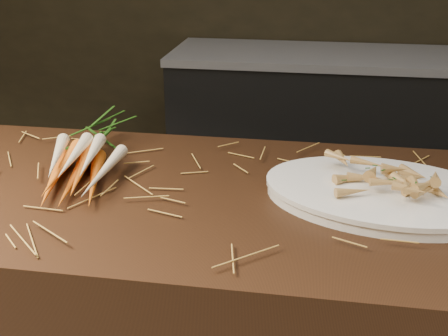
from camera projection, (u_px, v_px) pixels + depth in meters
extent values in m
cube|color=black|center=(340.00, 133.00, 3.07)|extent=(1.80, 0.60, 0.80)
cube|color=#99999E|center=(346.00, 57.00, 2.91)|extent=(1.82, 0.62, 0.04)
cone|color=#C55812|center=(54.00, 179.00, 1.24)|extent=(0.10, 0.28, 0.04)
cone|color=#C55812|center=(74.00, 179.00, 1.24)|extent=(0.08, 0.28, 0.04)
cone|color=#C55812|center=(94.00, 179.00, 1.24)|extent=(0.11, 0.28, 0.04)
cone|color=#C55812|center=(61.00, 169.00, 1.22)|extent=(0.08, 0.28, 0.04)
cone|color=#C55812|center=(82.00, 169.00, 1.22)|extent=(0.10, 0.28, 0.04)
cone|color=beige|center=(57.00, 156.00, 1.23)|extent=(0.11, 0.26, 0.04)
cone|color=beige|center=(74.00, 156.00, 1.22)|extent=(0.07, 0.26, 0.04)
cone|color=beige|center=(91.00, 156.00, 1.23)|extent=(0.08, 0.26, 0.05)
cone|color=beige|center=(103.00, 172.00, 1.22)|extent=(0.03, 0.26, 0.03)
ellipsoid|color=#275E13|center=(93.00, 130.00, 1.45)|extent=(0.21, 0.27, 0.09)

